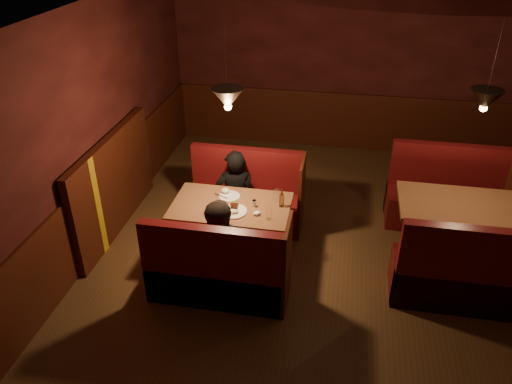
% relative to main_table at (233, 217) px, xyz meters
% --- Properties ---
extents(room, '(6.02, 7.02, 2.92)m').
position_rel_main_table_xyz_m(room, '(0.98, 0.00, 0.48)').
color(room, '#53391E').
rests_on(room, ground).
extents(main_table, '(1.39, 0.84, 0.97)m').
position_rel_main_table_xyz_m(main_table, '(0.00, 0.00, 0.00)').
color(main_table, brown).
rests_on(main_table, ground).
extents(main_bench_far, '(1.53, 0.55, 1.04)m').
position_rel_main_table_xyz_m(main_bench_far, '(0.02, 0.79, -0.24)').
color(main_bench_far, '#4B0E0C').
rests_on(main_bench_far, ground).
extents(main_bench_near, '(1.53, 0.55, 1.04)m').
position_rel_main_table_xyz_m(main_bench_near, '(0.02, -0.79, -0.24)').
color(main_bench_near, '#4B0E0C').
rests_on(main_bench_near, ground).
extents(second_table, '(1.39, 0.89, 0.78)m').
position_rel_main_table_xyz_m(second_table, '(2.62, 0.45, 0.01)').
color(second_table, brown).
rests_on(second_table, ground).
extents(second_bench_far, '(1.53, 0.57, 1.09)m').
position_rel_main_table_xyz_m(second_bench_far, '(2.65, 1.28, -0.22)').
color(second_bench_far, '#4B0E0C').
rests_on(second_bench_far, ground).
extents(second_bench_near, '(1.53, 0.57, 1.09)m').
position_rel_main_table_xyz_m(second_bench_near, '(2.65, -0.38, -0.22)').
color(second_bench_near, '#4B0E0C').
rests_on(second_bench_near, ground).
extents(diner_a, '(0.61, 0.48, 1.48)m').
position_rel_main_table_xyz_m(diner_a, '(-0.12, 0.66, 0.16)').
color(diner_a, black).
rests_on(diner_a, ground).
extents(diner_b, '(0.86, 0.76, 1.49)m').
position_rel_main_table_xyz_m(diner_b, '(0.04, -0.64, 0.17)').
color(diner_b, black).
rests_on(diner_b, ground).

